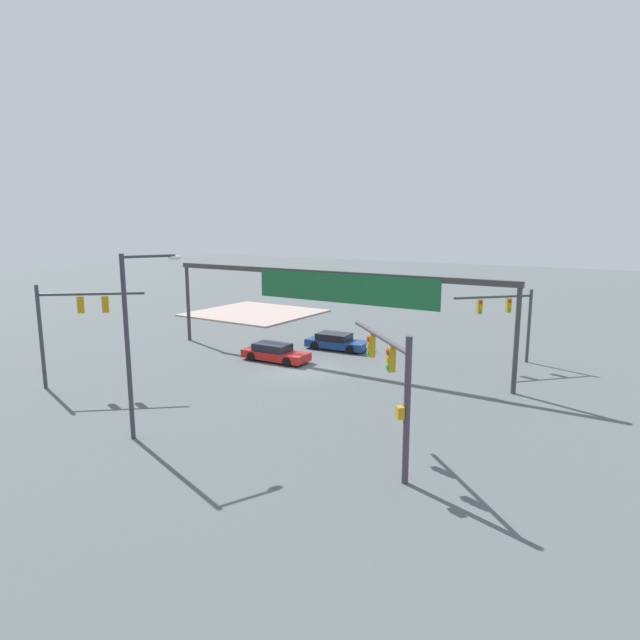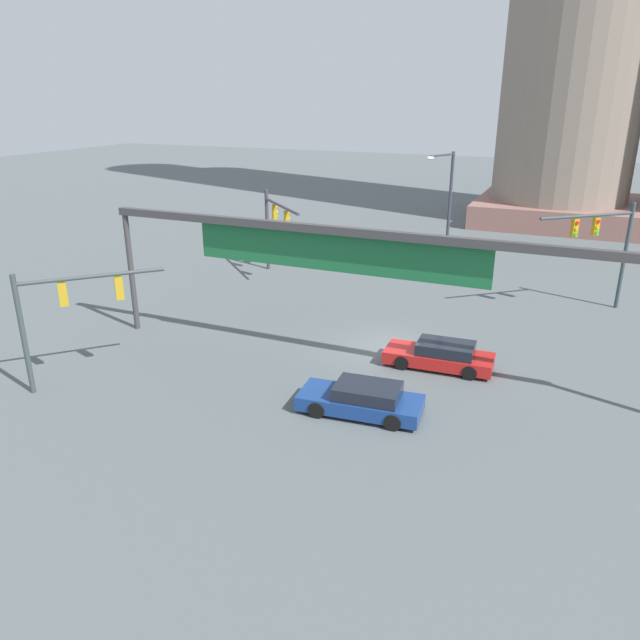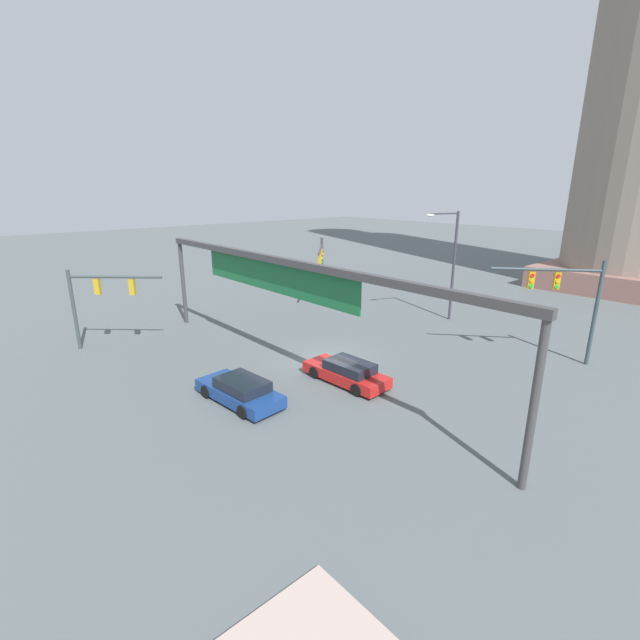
% 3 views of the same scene
% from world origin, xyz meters
% --- Properties ---
extents(ground_plane, '(194.46, 194.46, 0.00)m').
position_xyz_m(ground_plane, '(0.00, 0.00, 0.00)').
color(ground_plane, '#545D5E').
extents(traffic_signal_near_corner, '(4.58, 4.69, 5.48)m').
position_xyz_m(traffic_signal_near_corner, '(-10.79, 8.98, 3.68)').
color(traffic_signal_near_corner, '#3F3743').
rests_on(traffic_signal_near_corner, ground).
extents(traffic_signal_opposite_side, '(4.06, 4.29, 5.02)m').
position_xyz_m(traffic_signal_opposite_side, '(-10.76, -9.21, 3.53)').
color(traffic_signal_opposite_side, '#384341').
rests_on(traffic_signal_opposite_side, ground).
extents(traffic_signal_cross_street, '(4.57, 3.95, 5.99)m').
position_xyz_m(traffic_signal_cross_street, '(8.99, 9.67, 4.13)').
color(traffic_signal_cross_street, '#314146').
rests_on(traffic_signal_cross_street, ground).
extents(streetlamp_curved_arm, '(1.29, 2.48, 8.12)m').
position_xyz_m(streetlamp_curved_arm, '(-0.26, 12.45, 4.73)').
color(streetlamp_curved_arm, '#383643').
rests_on(streetlamp_curved_arm, ground).
extents(overhead_sign_gantry, '(25.86, 0.43, 6.28)m').
position_xyz_m(overhead_sign_gantry, '(-0.58, -2.79, 5.33)').
color(overhead_sign_gantry, '#3C3B3C').
rests_on(overhead_sign_gantry, ground).
extents(sedan_car_approaching, '(4.82, 2.03, 1.21)m').
position_xyz_m(sedan_car_approaching, '(2.84, -1.35, 0.57)').
color(sedan_car_approaching, red).
rests_on(sedan_car_approaching, ground).
extents(sedan_car_waiting_far, '(4.83, 2.27, 1.21)m').
position_xyz_m(sedan_car_waiting_far, '(1.06, -6.64, 0.58)').
color(sedan_car_waiting_far, navy).
rests_on(sedan_car_waiting_far, ground).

